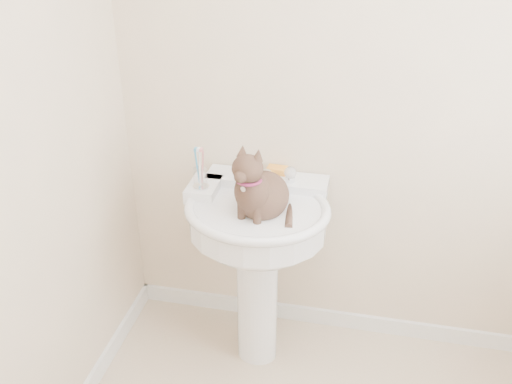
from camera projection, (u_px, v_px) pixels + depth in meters
The scene contains 7 objects.
wall_back at pixel (364, 99), 2.40m from camera, with size 2.20×0.00×2.50m, color beige, non-canonical shape.
baseboard_back at pixel (343, 319), 2.98m from camera, with size 2.20×0.02×0.09m, color white.
pedestal_sink at pixel (257, 236), 2.50m from camera, with size 0.64×0.63×0.88m.
faucet at pixel (265, 173), 2.52m from camera, with size 0.28×0.12×0.14m.
soap_bar at pixel (277, 170), 2.60m from camera, with size 0.09×0.06×0.03m, color orange.
toothbrush_cup at pixel (200, 177), 2.46m from camera, with size 0.07×0.07×0.19m.
cat at pixel (260, 192), 2.34m from camera, with size 0.24×0.31×0.45m.
Camera 1 is at (0.04, -1.24, 2.07)m, focal length 40.00 mm.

